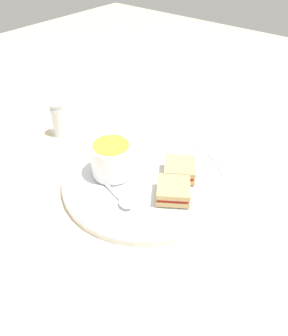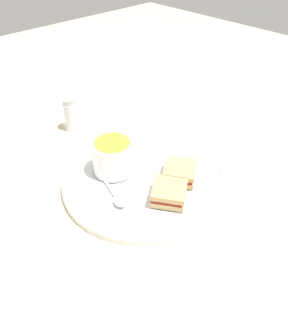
% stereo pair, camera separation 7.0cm
% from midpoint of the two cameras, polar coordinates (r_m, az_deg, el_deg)
% --- Properties ---
extents(ground_plane, '(2.40, 2.40, 0.00)m').
position_cam_midpoint_polar(ground_plane, '(0.72, 2.76, -2.61)').
color(ground_plane, beige).
extents(plate, '(0.35, 0.35, 0.02)m').
position_cam_midpoint_polar(plate, '(0.72, 2.78, -1.99)').
color(plate, white).
rests_on(plate, ground_plane).
extents(soup_bowl, '(0.09, 0.09, 0.07)m').
position_cam_midpoint_polar(soup_bowl, '(0.70, -2.58, 1.97)').
color(soup_bowl, white).
rests_on(soup_bowl, plate).
extents(spoon, '(0.04, 0.10, 0.01)m').
position_cam_midpoint_polar(spoon, '(0.65, -1.46, -5.60)').
color(spoon, silver).
rests_on(spoon, plate).
extents(sandwich_half_near, '(0.09, 0.09, 0.03)m').
position_cam_midpoint_polar(sandwich_half_near, '(0.65, 7.48, -4.39)').
color(sandwich_half_near, tan).
rests_on(sandwich_half_near, plate).
extents(sandwich_half_far, '(0.09, 0.09, 0.03)m').
position_cam_midpoint_polar(sandwich_half_far, '(0.70, 9.07, -0.81)').
color(sandwich_half_far, tan).
rests_on(sandwich_half_far, plate).
extents(salt_shaker, '(0.04, 0.04, 0.09)m').
position_cam_midpoint_polar(salt_shaker, '(0.89, -10.39, 9.06)').
color(salt_shaker, silver).
rests_on(salt_shaker, ground_plane).
extents(menu_sheet, '(0.33, 0.32, 0.00)m').
position_cam_midpoint_polar(menu_sheet, '(0.98, -4.84, 9.72)').
color(menu_sheet, white).
rests_on(menu_sheet, ground_plane).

